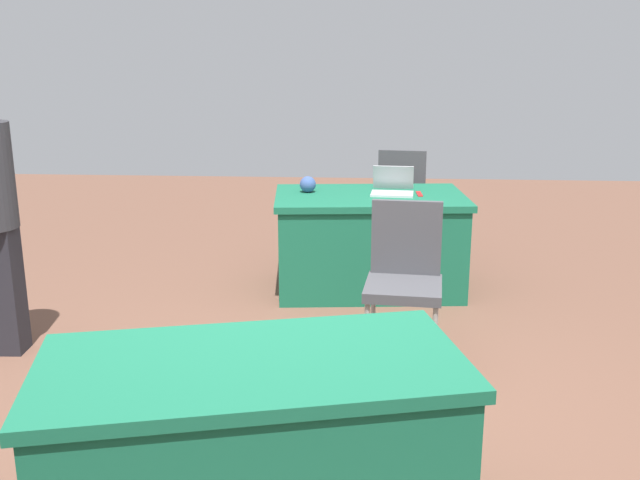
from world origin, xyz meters
The scene contains 8 objects.
ground_plane centered at (0.00, 0.00, 0.00)m, with size 14.40×14.40×0.00m, color brown.
table_foreground centered at (-0.43, -2.20, 0.38)m, with size 1.52×1.03×0.75m.
table_mid_left centered at (0.00, 0.87, 0.38)m, with size 1.69×1.12×0.75m.
chair_near_front centered at (-0.73, -3.24, 0.56)m, with size 0.49×0.49×0.97m.
chair_tucked_left centered at (-0.63, -0.83, 0.56)m, with size 0.48×0.48×0.97m.
laptop_silver centered at (-0.60, -2.24, 0.79)m, with size 0.34×0.31×0.21m.
yarn_ball centered at (0.05, -2.26, 0.82)m, with size 0.13×0.13×0.13m, color #3F5999.
scissors_red centered at (-0.81, -2.23, 0.76)m, with size 0.18×0.04×0.01m, color red.
Camera 1 is at (-0.41, 3.27, 1.85)m, focal length 40.79 mm.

